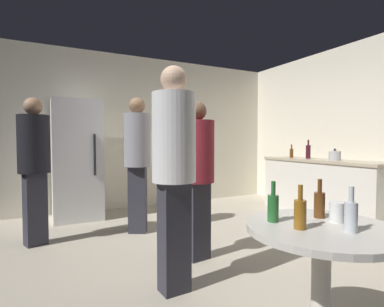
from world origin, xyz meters
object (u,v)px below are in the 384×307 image
(person_in_maroon_shirt, at_px, (197,168))
(person_in_black_shirt, at_px, (34,159))
(beer_bottle_green, at_px, (273,207))
(foreground_table, at_px, (322,245))
(kettle, at_px, (335,156))
(beer_bottle_brown, at_px, (319,204))
(person_in_gray_shirt, at_px, (137,154))
(refrigerator, at_px, (77,160))
(beer_bottle_on_counter, at_px, (292,153))
(beer_bottle_clear, at_px, (351,216))
(plastic_cup_white, at_px, (337,212))
(wine_bottle_on_counter, at_px, (308,151))
(person_in_white_shirt, at_px, (174,160))
(beer_bottle_amber, at_px, (300,213))

(person_in_maroon_shirt, xyz_separation_m, person_in_black_shirt, (-1.46, 1.19, 0.06))
(beer_bottle_green, bearing_deg, person_in_maroon_shirt, 80.44)
(foreground_table, bearing_deg, kettle, 36.23)
(beer_bottle_brown, relative_size, person_in_gray_shirt, 0.13)
(refrigerator, relative_size, person_in_gray_shirt, 1.03)
(foreground_table, bearing_deg, person_in_black_shirt, 117.55)
(kettle, xyz_separation_m, beer_bottle_on_counter, (-0.03, 0.83, 0.01))
(foreground_table, height_order, beer_bottle_clear, beer_bottle_clear)
(beer_bottle_clear, relative_size, plastic_cup_white, 2.09)
(wine_bottle_on_counter, distance_m, beer_bottle_on_counter, 0.34)
(refrigerator, height_order, beer_bottle_on_counter, refrigerator)
(beer_bottle_clear, height_order, person_in_gray_shirt, person_in_gray_shirt)
(beer_bottle_green, bearing_deg, kettle, 31.77)
(refrigerator, relative_size, foreground_table, 2.25)
(person_in_white_shirt, bearing_deg, kettle, 102.05)
(refrigerator, bearing_deg, beer_bottle_amber, -79.08)
(foreground_table, distance_m, person_in_white_shirt, 1.18)
(refrigerator, bearing_deg, person_in_white_shirt, -80.58)
(beer_bottle_brown, height_order, beer_bottle_clear, same)
(kettle, xyz_separation_m, beer_bottle_brown, (-2.45, -1.76, -0.15))
(beer_bottle_green, distance_m, beer_bottle_clear, 0.39)
(foreground_table, height_order, beer_bottle_green, beer_bottle_green)
(foreground_table, relative_size, plastic_cup_white, 7.27)
(beer_bottle_clear, bearing_deg, beer_bottle_amber, 140.05)
(person_in_black_shirt, bearing_deg, person_in_maroon_shirt, 31.02)
(person_in_gray_shirt, bearing_deg, beer_bottle_green, 29.82)
(refrigerator, xyz_separation_m, foreground_table, (0.86, -3.72, -0.27))
(wine_bottle_on_counter, relative_size, person_in_white_shirt, 0.18)
(foreground_table, xyz_separation_m, beer_bottle_amber, (-0.15, 0.01, 0.19))
(beer_bottle_on_counter, relative_size, person_in_maroon_shirt, 0.15)
(person_in_white_shirt, height_order, person_in_black_shirt, person_in_white_shirt)
(foreground_table, height_order, beer_bottle_brown, beer_bottle_brown)
(kettle, xyz_separation_m, beer_bottle_amber, (-2.73, -1.87, -0.15))
(beer_bottle_brown, distance_m, person_in_black_shirt, 3.02)
(beer_bottle_amber, bearing_deg, person_in_black_shirt, 115.15)
(beer_bottle_amber, xyz_separation_m, person_in_gray_shirt, (-0.09, 2.62, 0.21))
(wine_bottle_on_counter, xyz_separation_m, person_in_black_shirt, (-3.99, 0.33, -0.04))
(kettle, relative_size, beer_bottle_green, 1.06)
(beer_bottle_amber, distance_m, person_in_maroon_shirt, 1.52)
(beer_bottle_amber, relative_size, beer_bottle_brown, 1.00)
(beer_bottle_amber, relative_size, person_in_black_shirt, 0.14)
(beer_bottle_on_counter, bearing_deg, person_in_white_shirt, -150.27)
(person_in_black_shirt, relative_size, person_in_gray_shirt, 0.96)
(kettle, xyz_separation_m, person_in_gray_shirt, (-2.81, 0.75, 0.05))
(refrigerator, xyz_separation_m, beer_bottle_amber, (0.71, -3.71, -0.08))
(beer_bottle_clear, bearing_deg, person_in_white_shirt, 111.14)
(beer_bottle_amber, bearing_deg, person_in_gray_shirt, 91.93)
(person_in_black_shirt, bearing_deg, refrigerator, 131.39)
(kettle, bearing_deg, person_in_black_shirt, 168.31)
(foreground_table, xyz_separation_m, person_in_maroon_shirt, (0.05, 1.52, 0.29))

